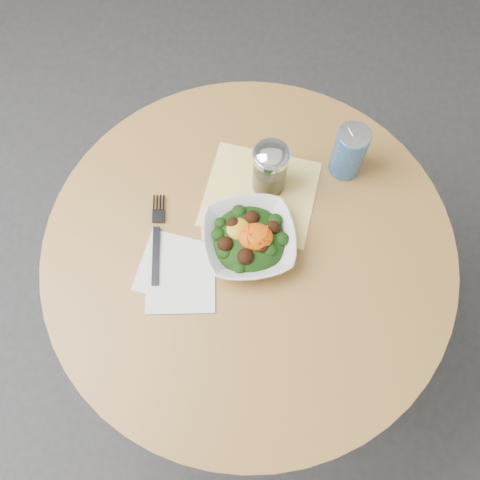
{
  "coord_description": "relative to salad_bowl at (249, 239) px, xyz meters",
  "views": [
    {
      "loc": [
        -0.01,
        -0.44,
        1.82
      ],
      "look_at": [
        -0.02,
        -0.01,
        0.81
      ],
      "focal_mm": 40.0,
      "sensor_mm": 36.0,
      "label": 1
    }
  ],
  "objects": [
    {
      "name": "table",
      "position": [
        0.0,
        -0.01,
        -0.23
      ],
      "size": [
        0.9,
        0.9,
        0.75
      ],
      "color": "black",
      "rests_on": "ground"
    },
    {
      "name": "ground",
      "position": [
        0.0,
        -0.01,
        -0.78
      ],
      "size": [
        6.0,
        6.0,
        0.0
      ],
      "primitive_type": "plane",
      "color": "#2F2F31",
      "rests_on": "ground"
    },
    {
      "name": "paper_napkins",
      "position": [
        -0.15,
        -0.07,
        -0.03
      ],
      "size": [
        0.18,
        0.19,
        0.0
      ],
      "color": "white",
      "rests_on": "table"
    },
    {
      "name": "fork",
      "position": [
        -0.2,
        0.01,
        -0.02
      ],
      "size": [
        0.03,
        0.21,
        0.0
      ],
      "color": "black",
      "rests_on": "table"
    },
    {
      "name": "cloth_napkin",
      "position": [
        0.02,
        0.12,
        -0.03
      ],
      "size": [
        0.28,
        0.27,
        0.0
      ],
      "primitive_type": "cube",
      "rotation": [
        0.0,
        0.0,
        -0.21
      ],
      "color": "yellow",
      "rests_on": "table"
    },
    {
      "name": "beverage_can",
      "position": [
        0.21,
        0.2,
        0.04
      ],
      "size": [
        0.07,
        0.07,
        0.14
      ],
      "color": "navy",
      "rests_on": "table"
    },
    {
      "name": "spice_shaker",
      "position": [
        0.04,
        0.15,
        0.04
      ],
      "size": [
        0.08,
        0.08,
        0.14
      ],
      "color": "silver",
      "rests_on": "table"
    },
    {
      "name": "salad_bowl",
      "position": [
        0.0,
        0.0,
        0.0
      ],
      "size": [
        0.23,
        0.23,
        0.07
      ],
      "color": "silver",
      "rests_on": "table"
    }
  ]
}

